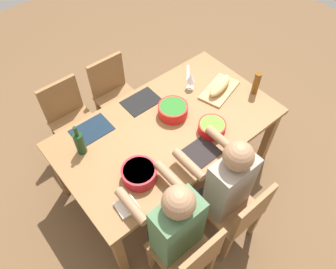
{
  "coord_description": "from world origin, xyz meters",
  "views": [
    {
      "loc": [
        -1.12,
        -1.34,
        2.83
      ],
      "look_at": [
        0.0,
        0.0,
        0.63
      ],
      "focal_mm": 34.87,
      "sensor_mm": 36.0,
      "label": 1
    }
  ],
  "objects": [
    {
      "name": "serving_bowl_fruit",
      "position": [
        -0.48,
        -0.24,
        0.8
      ],
      "size": [
        0.26,
        0.26,
        0.1
      ],
      "color": "#B21923",
      "rests_on": "dining_table"
    },
    {
      "name": "serving_bowl_salad",
      "position": [
        0.24,
        -0.27,
        0.79
      ],
      "size": [
        0.23,
        0.23,
        0.09
      ],
      "color": "red",
      "rests_on": "dining_table"
    },
    {
      "name": "chair_far_left",
      "position": [
        -0.51,
        0.85,
        0.48
      ],
      "size": [
        0.4,
        0.4,
        0.85
      ],
      "color": "olive",
      "rests_on": "ground_plane"
    },
    {
      "name": "chair_near_left",
      "position": [
        -0.51,
        -0.85,
        0.48
      ],
      "size": [
        0.4,
        0.4,
        0.85
      ],
      "color": "olive",
      "rests_on": "ground_plane"
    },
    {
      "name": "beer_bottle",
      "position": [
        0.86,
        -0.19,
        0.85
      ],
      "size": [
        0.06,
        0.06,
        0.22
      ],
      "primitive_type": "cylinder",
      "color": "brown",
      "rests_on": "dining_table"
    },
    {
      "name": "placemat_far_left",
      "position": [
        -0.51,
        0.37,
        0.74
      ],
      "size": [
        0.32,
        0.23,
        0.01
      ],
      "primitive_type": "cube",
      "color": "#142333",
      "rests_on": "dining_table"
    },
    {
      "name": "placemat_near_center",
      "position": [
        0.0,
        -0.37,
        0.74
      ],
      "size": [
        0.32,
        0.23,
        0.01
      ],
      "primitive_type": "cube",
      "color": "black",
      "rests_on": "dining_table"
    },
    {
      "name": "fork_near_left",
      "position": [
        -0.65,
        -0.37,
        0.74
      ],
      "size": [
        0.02,
        0.17,
        0.01
      ],
      "primitive_type": "cube",
      "rotation": [
        0.0,
        0.0,
        0.05
      ],
      "color": "silver",
      "rests_on": "dining_table"
    },
    {
      "name": "carving_knife",
      "position": [
        0.57,
        0.39,
        0.74
      ],
      "size": [
        0.17,
        0.19,
        0.01
      ],
      "primitive_type": "cube",
      "rotation": [
        0.0,
        0.0,
        0.83
      ],
      "color": "silver",
      "rests_on": "dining_table"
    },
    {
      "name": "napkin_stack",
      "position": [
        -0.69,
        -0.38,
        0.75
      ],
      "size": [
        0.15,
        0.15,
        0.02
      ],
      "primitive_type": "cube",
      "rotation": [
        0.0,
        0.0,
        -0.1
      ],
      "color": "white",
      "rests_on": "dining_table"
    },
    {
      "name": "wine_bottle",
      "position": [
        -0.68,
        0.24,
        0.85
      ],
      "size": [
        0.08,
        0.08,
        0.29
      ],
      "color": "#193819",
      "rests_on": "dining_table"
    },
    {
      "name": "chair_near_center",
      "position": [
        0.0,
        -0.85,
        0.48
      ],
      "size": [
        0.4,
        0.4,
        0.85
      ],
      "color": "olive",
      "rests_on": "ground_plane"
    },
    {
      "name": "bread_loaf",
      "position": [
        0.63,
        0.02,
        0.81
      ],
      "size": [
        0.34,
        0.19,
        0.09
      ],
      "primitive_type": "ellipsoid",
      "rotation": [
        0.0,
        0.0,
        0.28
      ],
      "color": "tan",
      "rests_on": "cutting_board"
    },
    {
      "name": "diner_near_center",
      "position": [
        0.0,
        -0.67,
        0.7
      ],
      "size": [
        0.41,
        0.53,
        1.2
      ],
      "color": "#2D2D38",
      "rests_on": "ground_plane"
    },
    {
      "name": "placemat_far_center",
      "position": [
        0.0,
        0.37,
        0.74
      ],
      "size": [
        0.32,
        0.23,
        0.01
      ],
      "primitive_type": "cube",
      "color": "black",
      "rests_on": "dining_table"
    },
    {
      "name": "dining_table",
      "position": [
        0.0,
        0.0,
        0.67
      ],
      "size": [
        1.86,
        1.06,
        0.74
      ],
      "color": "olive",
      "rests_on": "ground_plane"
    },
    {
      "name": "serving_bowl_greens",
      "position": [
        0.12,
        0.08,
        0.8
      ],
      "size": [
        0.26,
        0.26,
        0.1
      ],
      "color": "red",
      "rests_on": "dining_table"
    },
    {
      "name": "wine_glass",
      "position": [
        0.45,
        0.22,
        0.86
      ],
      "size": [
        0.08,
        0.08,
        0.17
      ],
      "color": "silver",
      "rests_on": "dining_table"
    },
    {
      "name": "ground_plane",
      "position": [
        0.0,
        0.0,
        0.0
      ],
      "size": [
        8.0,
        8.0,
        0.0
      ],
      "primitive_type": "plane",
      "color": "brown"
    },
    {
      "name": "cutting_board",
      "position": [
        0.63,
        0.02,
        0.75
      ],
      "size": [
        0.45,
        0.32,
        0.02
      ],
      "primitive_type": "cube",
      "rotation": [
        0.0,
        0.0,
        0.28
      ],
      "color": "tan",
      "rests_on": "dining_table"
    },
    {
      "name": "diner_near_left",
      "position": [
        -0.51,
        -0.67,
        0.7
      ],
      "size": [
        0.41,
        0.53,
        1.2
      ],
      "color": "#2D2D38",
      "rests_on": "ground_plane"
    },
    {
      "name": "chair_far_center",
      "position": [
        0.0,
        0.85,
        0.48
      ],
      "size": [
        0.4,
        0.4,
        0.85
      ],
      "color": "olive",
      "rests_on": "ground_plane"
    }
  ]
}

